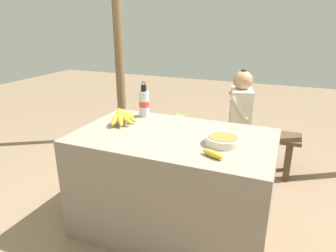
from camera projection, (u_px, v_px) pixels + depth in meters
ground_plane at (173, 226)px, 2.35m from camera, size 12.00×12.00×0.00m
market_counter at (173, 183)px, 2.22m from camera, size 1.39×0.83×0.77m
banana_bunch_ripe at (122, 116)px, 2.29m from camera, size 0.17×0.29×0.13m
serving_bowl at (223, 140)px, 1.92m from camera, size 0.23×0.23×0.05m
water_bottle at (144, 103)px, 2.46m from camera, size 0.08×0.08×0.29m
loose_banana_front at (213, 154)px, 1.74m from camera, size 0.15×0.10×0.04m
wooden_bench at (217, 133)px, 3.28m from camera, size 1.71×0.32×0.43m
seated_vendor at (235, 113)px, 3.08m from camera, size 0.45×0.42×1.07m
banana_bunch_green at (179, 117)px, 3.39m from camera, size 0.17×0.26×0.12m
support_post_near at (118, 36)px, 3.66m from camera, size 0.11×0.11×2.69m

